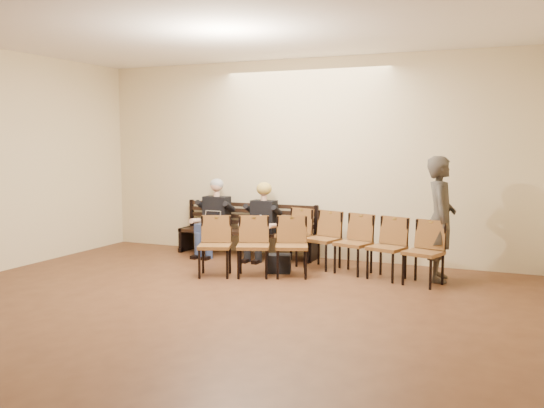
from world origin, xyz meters
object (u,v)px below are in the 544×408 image
at_px(seated_man, 214,217).
at_px(passerby, 441,209).
at_px(chair_row_back, 253,247).
at_px(water_bottle, 261,229).
at_px(chair_row_front, 353,244).
at_px(seated_woman, 262,223).
at_px(laptop, 209,225).
at_px(bag, 278,264).
at_px(bench, 246,243).

height_order(seated_man, passerby, passerby).
bearing_deg(passerby, chair_row_back, 99.08).
xyz_separation_m(water_bottle, chair_row_front, (1.72, -0.28, -0.09)).
bearing_deg(passerby, seated_man, 74.04).
distance_m(passerby, chair_row_front, 1.44).
distance_m(seated_woman, chair_row_back, 1.45).
xyz_separation_m(laptop, bag, (1.67, -0.76, -0.42)).
bearing_deg(water_bottle, chair_row_back, -70.99).
height_order(bench, seated_man, seated_man).
xyz_separation_m(bench, passerby, (3.48, -0.60, 0.84)).
bearing_deg(chair_row_front, bag, -141.73).
bearing_deg(bag, chair_row_front, 21.11).
bearing_deg(bench, passerby, -9.77).
height_order(laptop, bag, laptop).
bearing_deg(water_bottle, chair_row_front, -9.17).
xyz_separation_m(seated_woman, passerby, (3.12, -0.48, 0.44)).
xyz_separation_m(chair_row_front, chair_row_back, (-1.34, -0.83, -0.00)).
bearing_deg(bench, bag, -44.72).
distance_m(seated_man, water_bottle, 1.08).
distance_m(chair_row_front, chair_row_back, 1.57).
height_order(water_bottle, chair_row_front, chair_row_front).
bearing_deg(seated_woman, passerby, -8.74).
height_order(bench, chair_row_back, chair_row_back).
relative_size(water_bottle, bag, 0.57).
height_order(laptop, chair_row_back, chair_row_back).
bearing_deg(bag, laptop, 155.50).
bearing_deg(chair_row_back, bench, 97.95).
height_order(bag, passerby, passerby).
xyz_separation_m(seated_woman, water_bottle, (0.10, -0.25, -0.07)).
bearing_deg(water_bottle, laptop, 176.64).
height_order(passerby, chair_row_back, passerby).
height_order(bench, water_bottle, water_bottle).
bearing_deg(seated_man, passerby, -6.72).
distance_m(bag, chair_row_front, 1.22).
xyz_separation_m(laptop, water_bottle, (1.04, -0.06, -0.00)).
bearing_deg(passerby, bench, 70.99).
relative_size(bench, passerby, 1.22).
relative_size(seated_woman, bag, 3.22).
bearing_deg(laptop, chair_row_front, -9.25).
bearing_deg(chair_row_back, laptop, 119.13).
relative_size(seated_woman, laptop, 3.95).
height_order(bench, bag, bench).
height_order(seated_man, laptop, seated_man).
height_order(seated_woman, bag, seated_woman).
bearing_deg(bench, chair_row_front, -16.62).
relative_size(seated_man, chair_row_back, 0.83).
xyz_separation_m(water_bottle, bag, (0.63, -0.70, -0.42)).
bearing_deg(chair_row_front, laptop, -169.83).
relative_size(chair_row_front, chair_row_back, 1.73).
xyz_separation_m(bag, chair_row_front, (1.09, 0.42, 0.32)).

